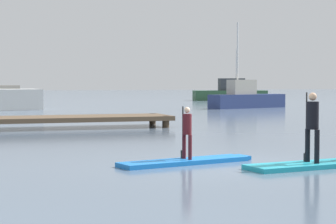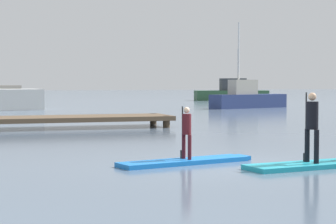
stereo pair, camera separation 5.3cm
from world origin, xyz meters
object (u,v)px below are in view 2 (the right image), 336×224
paddler_adult (312,123)px  paddleboard_far (324,164)px  paddleboard_near (186,161)px  paddler_child_solo (186,130)px  motor_boat_small_navy (232,93)px  fishing_boat_green_midground (248,98)px

paddler_adult → paddleboard_far: bearing=6.6°
paddleboard_near → paddleboard_far: same height
paddler_child_solo → motor_boat_small_navy: (20.38, 43.58, -0.03)m
paddleboard_near → paddler_child_solo: 0.71m
paddler_adult → paddler_child_solo: bearing=148.6°
paddleboard_far → motor_boat_small_navy: (17.71, 44.96, 0.68)m
paddler_child_solo → paddler_adult: 2.73m
paddleboard_far → motor_boat_small_navy: motor_boat_small_navy is taller
paddleboard_near → motor_boat_small_navy: bearing=64.9°
paddleboard_near → fishing_boat_green_midground: 30.33m
paddleboard_near → paddler_adult: paddler_adult is taller
paddleboard_near → motor_boat_small_navy: (20.38, 43.59, 0.68)m
paddleboard_far → paddleboard_near: bearing=152.9°
paddleboard_far → paddler_adult: paddler_adult is taller
paddler_child_solo → paddleboard_far: 3.08m
paddler_adult → paddleboard_near: bearing=148.9°
paddler_child_solo → motor_boat_small_navy: bearing=64.9°
paddler_child_solo → paddler_adult: (2.33, -1.42, 0.20)m
paddleboard_far → paddler_adult: (-0.34, -0.04, 0.91)m
paddler_adult → motor_boat_small_navy: 48.48m
paddler_child_solo → motor_boat_small_navy: 48.11m
paddleboard_far → fishing_boat_green_midground: bearing=67.9°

